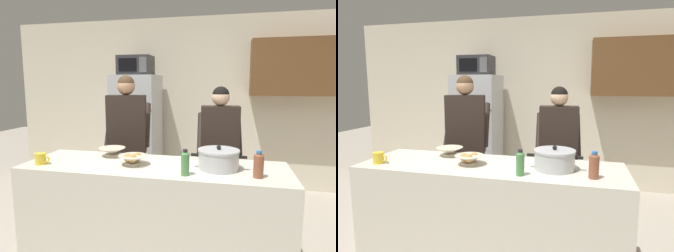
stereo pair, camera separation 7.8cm
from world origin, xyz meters
TOP-DOWN VIEW (x-y plane):
  - back_wall_unit at (0.28, 2.26)m, footprint 6.00×0.48m
  - kitchen_island at (0.00, 0.00)m, footprint 2.20×0.68m
  - refrigerator at (-0.77, 1.85)m, footprint 0.64×0.68m
  - microwave at (-0.77, 1.83)m, footprint 0.48×0.37m
  - person_near_pot at (-0.52, 0.78)m, footprint 0.58×0.50m
  - person_by_sink at (0.51, 0.79)m, footprint 0.51×0.44m
  - cooking_pot at (0.53, -0.00)m, footprint 0.44×0.33m
  - coffee_mug at (-0.93, -0.19)m, footprint 0.13×0.09m
  - bread_bowl at (-0.17, -0.04)m, footprint 0.25×0.25m
  - empty_bowl at (-0.46, 0.20)m, footprint 0.25×0.25m
  - bottle_near_edge at (0.30, -0.21)m, footprint 0.06×0.06m
  - bottle_mid_counter at (0.82, -0.15)m, footprint 0.07×0.07m

SIDE VIEW (x-z plane):
  - kitchen_island at x=0.00m, z-range 0.00..0.92m
  - refrigerator at x=-0.77m, z-range 0.00..1.72m
  - empty_bowl at x=-0.46m, z-range 0.93..1.01m
  - person_by_sink at x=0.51m, z-range 0.18..1.75m
  - coffee_mug at x=-0.93m, z-range 0.92..1.02m
  - bread_bowl at x=-0.17m, z-range 0.92..1.02m
  - cooking_pot at x=0.53m, z-range 0.90..1.10m
  - bottle_near_edge at x=0.30m, z-range 0.92..1.11m
  - bottle_mid_counter at x=0.82m, z-range 0.92..1.12m
  - person_near_pot at x=-0.52m, z-range 0.21..1.90m
  - back_wall_unit at x=0.28m, z-range 0.09..2.69m
  - microwave at x=-0.77m, z-range 1.72..2.00m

